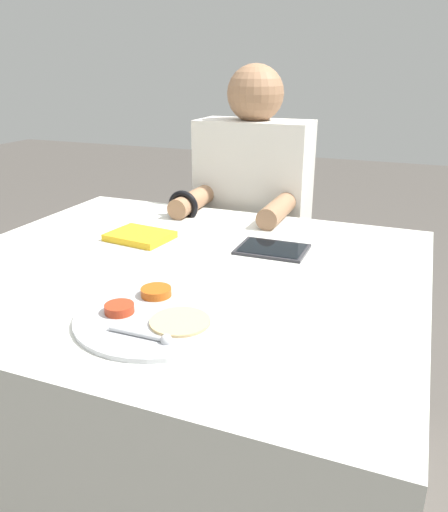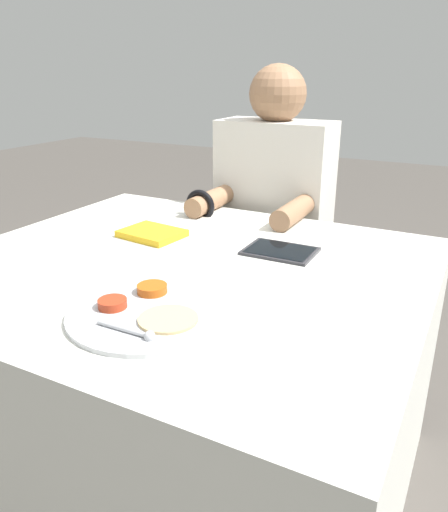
{
  "view_description": "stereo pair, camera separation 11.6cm",
  "coord_description": "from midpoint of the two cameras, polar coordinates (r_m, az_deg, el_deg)",
  "views": [
    {
      "loc": [
        0.56,
        -1.07,
        1.2
      ],
      "look_at": [
        0.15,
        -0.04,
        0.78
      ],
      "focal_mm": 35.0,
      "sensor_mm": 36.0,
      "label": 1
    },
    {
      "loc": [
        0.66,
        -1.02,
        1.2
      ],
      "look_at": [
        0.15,
        -0.04,
        0.78
      ],
      "focal_mm": 35.0,
      "sensor_mm": 36.0,
      "label": 2
    }
  ],
  "objects": [
    {
      "name": "ground_plane",
      "position": [
        1.71,
        -6.62,
        -24.2
      ],
      "size": [
        12.0,
        12.0,
        0.0
      ],
      "primitive_type": "plane",
      "color": "#4C4742"
    },
    {
      "name": "person_diner",
      "position": [
        1.95,
        1.5,
        1.97
      ],
      "size": [
        0.42,
        0.45,
        1.22
      ],
      "color": "black",
      "rests_on": "ground_plane"
    },
    {
      "name": "tablet_device",
      "position": [
        1.39,
        3.18,
        0.75
      ],
      "size": [
        0.19,
        0.14,
        0.01
      ],
      "color": "#28282D",
      "rests_on": "dining_table"
    },
    {
      "name": "dining_table",
      "position": [
        1.47,
        -7.21,
        -14.21
      ],
      "size": [
        1.23,
        1.08,
        0.72
      ],
      "color": "silver",
      "rests_on": "ground_plane"
    },
    {
      "name": "thali_tray",
      "position": [
        1.04,
        -10.85,
        -6.7
      ],
      "size": [
        0.34,
        0.34,
        0.03
      ],
      "color": "#B7BABF",
      "rests_on": "dining_table"
    },
    {
      "name": "red_notebook",
      "position": [
        1.51,
        -11.76,
        2.16
      ],
      "size": [
        0.19,
        0.16,
        0.02
      ],
      "color": "silver",
      "rests_on": "dining_table"
    }
  ]
}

